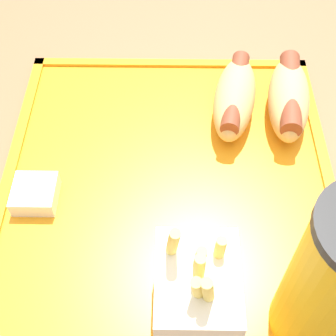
{
  "coord_description": "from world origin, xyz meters",
  "views": [
    {
      "loc": [
        0.26,
        -0.02,
        1.14
      ],
      "look_at": [
        -0.03,
        -0.03,
        0.76
      ],
      "focal_mm": 50.0,
      "sensor_mm": 36.0,
      "label": 1
    }
  ],
  "objects_px": {
    "hot_dog_far": "(289,97)",
    "fries_carton": "(193,291)",
    "sauce_cup_mayo": "(35,193)",
    "hot_dog_near": "(235,97)"
  },
  "relations": [
    {
      "from": "hot_dog_far",
      "to": "fries_carton",
      "type": "bearing_deg",
      "value": -25.8
    },
    {
      "from": "hot_dog_far",
      "to": "hot_dog_near",
      "type": "xyz_separation_m",
      "value": [
        0.0,
        -0.06,
        -0.0
      ]
    },
    {
      "from": "hot_dog_far",
      "to": "hot_dog_near",
      "type": "relative_size",
      "value": 0.99
    },
    {
      "from": "hot_dog_near",
      "to": "sauce_cup_mayo",
      "type": "relative_size",
      "value": 3.1
    },
    {
      "from": "hot_dog_near",
      "to": "sauce_cup_mayo",
      "type": "bearing_deg",
      "value": -59.16
    },
    {
      "from": "hot_dog_far",
      "to": "fries_carton",
      "type": "xyz_separation_m",
      "value": [
        0.24,
        -0.12,
        0.01
      ]
    },
    {
      "from": "hot_dog_far",
      "to": "fries_carton",
      "type": "distance_m",
      "value": 0.27
    },
    {
      "from": "hot_dog_near",
      "to": "fries_carton",
      "type": "distance_m",
      "value": 0.25
    },
    {
      "from": "hot_dog_far",
      "to": "sauce_cup_mayo",
      "type": "bearing_deg",
      "value": -65.24
    },
    {
      "from": "hot_dog_near",
      "to": "sauce_cup_mayo",
      "type": "height_order",
      "value": "hot_dog_near"
    }
  ]
}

